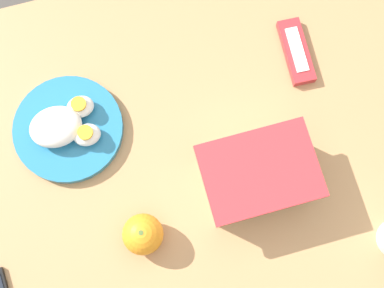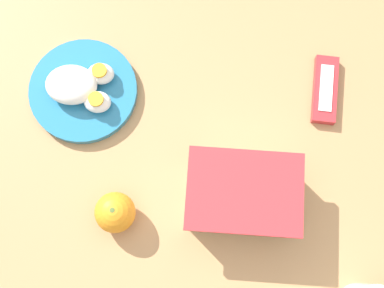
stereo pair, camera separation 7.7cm
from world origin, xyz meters
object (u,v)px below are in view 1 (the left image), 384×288
object	(u,v)px
food_container	(257,176)
rice_plate	(67,128)
orange_fruit	(143,234)
candy_bar	(296,51)

from	to	relation	value
food_container	rice_plate	bearing A→B (deg)	-30.75
food_container	orange_fruit	distance (m)	0.22
food_container	rice_plate	world-z (taller)	food_container
food_container	orange_fruit	xyz separation A→B (m)	(0.22, 0.04, -0.01)
rice_plate	food_container	bearing A→B (deg)	149.25
orange_fruit	candy_bar	distance (m)	0.45
food_container	candy_bar	bearing A→B (deg)	-124.50
food_container	orange_fruit	bearing A→B (deg)	11.41
food_container	candy_bar	world-z (taller)	food_container
rice_plate	candy_bar	size ratio (longest dim) A/B	1.53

